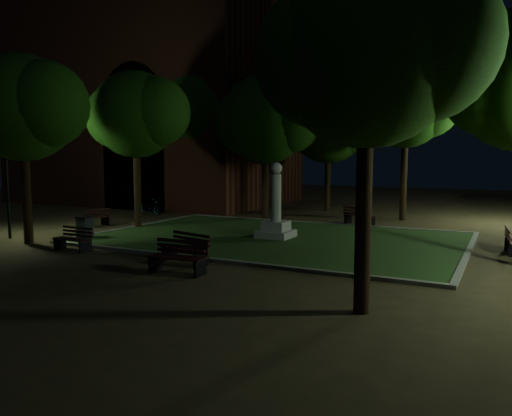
{
  "coord_description": "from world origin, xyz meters",
  "views": [
    {
      "loc": [
        8.85,
        -17.17,
        3.58
      ],
      "look_at": [
        -0.44,
        1.0,
        1.41
      ],
      "focal_mm": 35.0,
      "sensor_mm": 36.0,
      "label": 1
    }
  ],
  "objects": [
    {
      "name": "ground",
      "position": [
        0.0,
        0.0,
        0.0
      ],
      "size": [
        80.0,
        80.0,
        0.0
      ],
      "primitive_type": "plane",
      "color": "#43361F"
    },
    {
      "name": "lawn",
      "position": [
        0.0,
        2.0,
        0.04
      ],
      "size": [
        15.0,
        10.0,
        0.08
      ],
      "primitive_type": "cube",
      "color": "#2C4F1E",
      "rests_on": "ground"
    },
    {
      "name": "lawn_kerb",
      "position": [
        0.0,
        2.0,
        0.06
      ],
      "size": [
        15.4,
        10.4,
        0.12
      ],
      "color": "slate",
      "rests_on": "ground"
    },
    {
      "name": "monument",
      "position": [
        0.0,
        2.0,
        0.96
      ],
      "size": [
        1.4,
        1.4,
        3.2
      ],
      "color": "#A19E95",
      "rests_on": "lawn"
    },
    {
      "name": "building_main",
      "position": [
        -15.86,
        13.79,
        7.38
      ],
      "size": [
        20.0,
        12.0,
        15.0
      ],
      "color": "#512618",
      "rests_on": "ground"
    },
    {
      "name": "tree_west",
      "position": [
        -8.39,
        -3.59,
        5.44
      ],
      "size": [
        5.19,
        4.24,
        7.56
      ],
      "color": "black",
      "rests_on": "ground"
    },
    {
      "name": "tree_north_wl",
      "position": [
        -3.18,
        7.65,
        5.5
      ],
      "size": [
        5.97,
        4.88,
        7.94
      ],
      "color": "black",
      "rests_on": "ground"
    },
    {
      "name": "tree_north_er",
      "position": [
        3.71,
        10.88,
        6.1
      ],
      "size": [
        5.29,
        4.32,
        8.27
      ],
      "color": "black",
      "rests_on": "ground"
    },
    {
      "name": "tree_se",
      "position": [
        6.04,
        -6.23,
        5.81
      ],
      "size": [
        5.17,
        4.22,
        7.93
      ],
      "color": "black",
      "rests_on": "ground"
    },
    {
      "name": "tree_nw",
      "position": [
        -8.49,
        9.5,
        6.47
      ],
      "size": [
        5.93,
        4.84,
        8.9
      ],
      "color": "black",
      "rests_on": "ground"
    },
    {
      "name": "tree_far_north",
      "position": [
        -1.54,
        13.46,
        5.45
      ],
      "size": [
        5.93,
        4.84,
        7.88
      ],
      "color": "black",
      "rests_on": "ground"
    },
    {
      "name": "tree_extra",
      "position": [
        -7.38,
        1.92,
        5.52
      ],
      "size": [
        5.14,
        4.19,
        7.63
      ],
      "color": "black",
      "rests_on": "ground"
    },
    {
      "name": "lamppost_sw",
      "position": [
        -10.31,
        -3.07,
        3.17
      ],
      "size": [
        1.18,
        0.28,
        4.55
      ],
      "color": "black",
      "rests_on": "ground"
    },
    {
      "name": "lamppost_nw",
      "position": [
        -11.74,
        10.28,
        3.18
      ],
      "size": [
        1.18,
        0.28,
        4.56
      ],
      "color": "black",
      "rests_on": "ground"
    },
    {
      "name": "bench_near_left",
      "position": [
        -0.66,
        -3.69,
        0.47
      ],
      "size": [
        1.91,
        1.05,
        0.99
      ],
      "rotation": [
        0.0,
        0.0,
        -0.25
      ],
      "color": "black",
      "rests_on": "ground"
    },
    {
      "name": "bench_near_right",
      "position": [
        -0.03,
        -4.99,
        0.47
      ],
      "size": [
        1.86,
        0.74,
        1.0
      ],
      "rotation": [
        0.0,
        0.0,
        0.05
      ],
      "color": "black",
      "rests_on": "ground"
    },
    {
      "name": "bench_west_near",
      "position": [
        -5.71,
        -3.8,
        0.42
      ],
      "size": [
        1.63,
        0.64,
        0.88
      ],
      "rotation": [
        0.0,
        0.0,
        -0.05
      ],
      "color": "black",
      "rests_on": "ground"
    },
    {
      "name": "bench_left_side",
      "position": [
        -9.62,
        1.19,
        0.42
      ],
      "size": [
        0.68,
        1.67,
        0.9
      ],
      "rotation": [
        0.0,
        0.0,
        -1.64
      ],
      "color": "black",
      "rests_on": "ground"
    },
    {
      "name": "bench_far_side",
      "position": [
        1.95,
        7.99,
        0.44
      ],
      "size": [
        1.79,
        1.16,
        0.93
      ],
      "rotation": [
        0.0,
        0.0,
        2.77
      ],
      "color": "black",
      "rests_on": "ground"
    },
    {
      "name": "trash_bin",
      "position": [
        -7.29,
        -1.72,
        0.49
      ],
      "size": [
        0.59,
        0.59,
        0.97
      ],
      "color": "black",
      "rests_on": "ground"
    },
    {
      "name": "bicycle",
      "position": [
        -10.45,
        6.61,
        0.5
      ],
      "size": [
        2.0,
        1.1,
        0.99
      ],
      "primitive_type": "imported",
      "rotation": [
        0.0,
        0.0,
        1.33
      ],
      "color": "black",
      "rests_on": "ground"
    }
  ]
}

